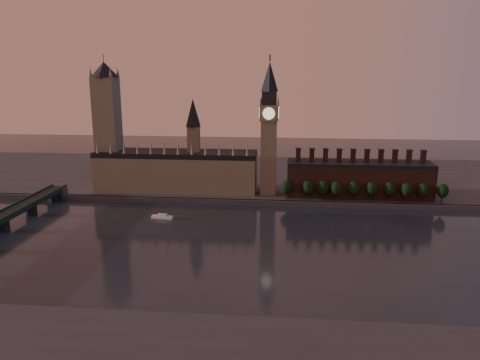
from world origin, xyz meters
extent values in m
plane|color=black|center=(0.00, 0.00, 0.00)|extent=(900.00, 900.00, 0.00)
cube|color=#444549|center=(0.00, 90.00, 2.00)|extent=(900.00, 4.00, 4.00)
cube|color=#444549|center=(0.00, 180.00, 2.00)|extent=(900.00, 180.00, 4.00)
cube|color=#82735D|center=(-65.00, 115.00, 18.00)|extent=(130.00, 30.00, 28.00)
cube|color=black|center=(-65.00, 115.00, 34.00)|extent=(130.00, 30.00, 4.00)
cube|color=#82735D|center=(-50.00, 115.00, 44.00)|extent=(9.00, 9.00, 24.00)
cone|color=black|center=(-50.00, 115.00, 67.00)|extent=(12.00, 12.00, 22.00)
cone|color=#82735D|center=(-124.00, 101.00, 41.00)|extent=(2.60, 2.60, 10.00)
cone|color=#82735D|center=(-113.27, 101.00, 41.00)|extent=(2.60, 2.60, 10.00)
cone|color=#82735D|center=(-102.55, 101.00, 41.00)|extent=(2.60, 2.60, 10.00)
cone|color=#82735D|center=(-91.82, 101.00, 41.00)|extent=(2.60, 2.60, 10.00)
cone|color=#82735D|center=(-81.09, 101.00, 41.00)|extent=(2.60, 2.60, 10.00)
cone|color=#82735D|center=(-70.36, 101.00, 41.00)|extent=(2.60, 2.60, 10.00)
cone|color=#82735D|center=(-59.64, 101.00, 41.00)|extent=(2.60, 2.60, 10.00)
cone|color=#82735D|center=(-48.91, 101.00, 41.00)|extent=(2.60, 2.60, 10.00)
cone|color=#82735D|center=(-38.18, 101.00, 41.00)|extent=(2.60, 2.60, 10.00)
cone|color=#82735D|center=(-27.45, 101.00, 41.00)|extent=(2.60, 2.60, 10.00)
cone|color=#82735D|center=(-16.73, 101.00, 41.00)|extent=(2.60, 2.60, 10.00)
cone|color=#82735D|center=(-6.00, 101.00, 41.00)|extent=(2.60, 2.60, 10.00)
cube|color=#82735D|center=(-120.00, 115.00, 49.00)|extent=(18.00, 18.00, 90.00)
cone|color=black|center=(-120.00, 115.00, 100.00)|extent=(24.00, 24.00, 12.00)
cylinder|color=#232326|center=(-120.00, 115.00, 106.00)|extent=(0.50, 0.50, 12.00)
cone|color=#82735D|center=(-128.00, 107.00, 98.00)|extent=(3.00, 3.00, 8.00)
cone|color=#82735D|center=(-112.00, 107.00, 98.00)|extent=(3.00, 3.00, 8.00)
cone|color=#82735D|center=(-128.00, 123.00, 98.00)|extent=(3.00, 3.00, 8.00)
cone|color=#82735D|center=(-112.00, 123.00, 98.00)|extent=(3.00, 3.00, 8.00)
cube|color=#82735D|center=(10.00, 110.00, 33.00)|extent=(12.00, 12.00, 58.00)
cube|color=#82735D|center=(10.00, 110.00, 68.00)|extent=(14.00, 14.00, 12.00)
cube|color=#232326|center=(10.00, 110.00, 79.00)|extent=(11.00, 11.00, 10.00)
cone|color=black|center=(10.00, 110.00, 95.00)|extent=(13.00, 13.00, 22.00)
cylinder|color=#232326|center=(10.00, 110.00, 108.50)|extent=(1.00, 1.00, 5.00)
cylinder|color=#F5EBB5|center=(10.00, 102.80, 68.00)|extent=(9.00, 0.50, 9.00)
cylinder|color=#F5EBB5|center=(10.00, 117.20, 68.00)|extent=(9.00, 0.50, 9.00)
cylinder|color=#F5EBB5|center=(2.80, 110.00, 68.00)|extent=(0.50, 9.00, 9.00)
cylinder|color=#F5EBB5|center=(17.20, 110.00, 68.00)|extent=(0.50, 9.00, 9.00)
cone|color=#82735D|center=(3.50, 103.50, 77.00)|extent=(2.00, 2.00, 6.00)
cone|color=#82735D|center=(16.50, 103.50, 77.00)|extent=(2.00, 2.00, 6.00)
cone|color=#82735D|center=(3.50, 116.50, 77.00)|extent=(2.00, 2.00, 6.00)
cone|color=#82735D|center=(16.50, 116.50, 77.00)|extent=(2.00, 2.00, 6.00)
cube|color=#512E1F|center=(80.00, 110.00, 16.00)|extent=(110.00, 25.00, 24.00)
cube|color=black|center=(80.00, 110.00, 29.50)|extent=(110.00, 25.00, 3.00)
cube|color=#512E1F|center=(33.00, 110.00, 35.50)|extent=(3.50, 3.50, 9.00)
cube|color=#232326|center=(33.00, 110.00, 40.50)|extent=(4.20, 4.20, 1.00)
cube|color=#512E1F|center=(43.44, 110.00, 35.50)|extent=(3.50, 3.50, 9.00)
cube|color=#232326|center=(43.44, 110.00, 40.50)|extent=(4.20, 4.20, 1.00)
cube|color=#512E1F|center=(53.89, 110.00, 35.50)|extent=(3.50, 3.50, 9.00)
cube|color=#232326|center=(53.89, 110.00, 40.50)|extent=(4.20, 4.20, 1.00)
cube|color=#512E1F|center=(64.33, 110.00, 35.50)|extent=(3.50, 3.50, 9.00)
cube|color=#232326|center=(64.33, 110.00, 40.50)|extent=(4.20, 4.20, 1.00)
cube|color=#512E1F|center=(74.78, 110.00, 35.50)|extent=(3.50, 3.50, 9.00)
cube|color=#232326|center=(74.78, 110.00, 40.50)|extent=(4.20, 4.20, 1.00)
cube|color=#512E1F|center=(85.22, 110.00, 35.50)|extent=(3.50, 3.50, 9.00)
cube|color=#232326|center=(85.22, 110.00, 40.50)|extent=(4.20, 4.20, 1.00)
cube|color=#512E1F|center=(95.67, 110.00, 35.50)|extent=(3.50, 3.50, 9.00)
cube|color=#232326|center=(95.67, 110.00, 40.50)|extent=(4.20, 4.20, 1.00)
cube|color=#512E1F|center=(106.11, 110.00, 35.50)|extent=(3.50, 3.50, 9.00)
cube|color=#232326|center=(106.11, 110.00, 40.50)|extent=(4.20, 4.20, 1.00)
cube|color=#512E1F|center=(116.56, 110.00, 35.50)|extent=(3.50, 3.50, 9.00)
cube|color=#232326|center=(116.56, 110.00, 40.50)|extent=(4.20, 4.20, 1.00)
cube|color=#512E1F|center=(127.00, 110.00, 35.50)|extent=(3.50, 3.50, 9.00)
cube|color=#232326|center=(127.00, 110.00, 40.50)|extent=(4.20, 4.20, 1.00)
cylinder|color=black|center=(24.34, 94.32, 7.00)|extent=(0.80, 0.80, 6.00)
ellipsoid|color=black|center=(24.34, 94.32, 13.50)|extent=(8.60, 8.60, 10.75)
cylinder|color=black|center=(40.26, 94.13, 7.00)|extent=(0.80, 0.80, 6.00)
ellipsoid|color=black|center=(40.26, 94.13, 13.50)|extent=(8.60, 8.60, 10.75)
cylinder|color=black|center=(51.86, 95.08, 7.00)|extent=(0.80, 0.80, 6.00)
ellipsoid|color=black|center=(51.86, 95.08, 13.50)|extent=(8.60, 8.60, 10.75)
cylinder|color=black|center=(61.22, 93.78, 7.00)|extent=(0.80, 0.80, 6.00)
ellipsoid|color=black|center=(61.22, 93.78, 13.50)|extent=(8.60, 8.60, 10.75)
cylinder|color=black|center=(74.40, 95.07, 7.00)|extent=(0.80, 0.80, 6.00)
ellipsoid|color=black|center=(74.40, 95.07, 13.50)|extent=(8.60, 8.60, 10.75)
cylinder|color=black|center=(87.38, 94.44, 7.00)|extent=(0.80, 0.80, 6.00)
ellipsoid|color=black|center=(87.38, 94.44, 13.50)|extent=(8.60, 8.60, 10.75)
cylinder|color=black|center=(100.75, 95.19, 7.00)|extent=(0.80, 0.80, 6.00)
ellipsoid|color=black|center=(100.75, 95.19, 13.50)|extent=(8.60, 8.60, 10.75)
cylinder|color=black|center=(112.37, 94.04, 7.00)|extent=(0.80, 0.80, 6.00)
ellipsoid|color=black|center=(112.37, 94.04, 13.50)|extent=(8.60, 8.60, 10.75)
cylinder|color=black|center=(124.60, 94.60, 7.00)|extent=(0.80, 0.80, 6.00)
ellipsoid|color=black|center=(124.60, 94.60, 13.50)|extent=(8.60, 8.60, 10.75)
cylinder|color=black|center=(138.46, 94.54, 7.00)|extent=(0.80, 0.80, 6.00)
ellipsoid|color=black|center=(138.46, 94.54, 13.50)|extent=(8.60, 8.60, 10.75)
cube|color=#444549|center=(-155.00, 90.00, 7.00)|extent=(14.00, 8.00, 6.00)
cylinder|color=#232326|center=(-155.00, 17.00, 3.88)|extent=(8.00, 8.00, 7.75)
cylinder|color=#232326|center=(-155.00, 51.00, 3.88)|extent=(8.00, 8.00, 7.75)
cylinder|color=#232326|center=(-155.00, 85.00, 3.88)|extent=(8.00, 8.00, 7.75)
cube|color=silver|center=(-60.95, 52.14, 0.86)|extent=(15.44, 6.14, 1.72)
cube|color=silver|center=(-60.95, 52.14, 2.36)|extent=(6.79, 4.00, 1.29)
camera|label=1|loc=(21.58, -249.47, 100.68)|focal=35.00mm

